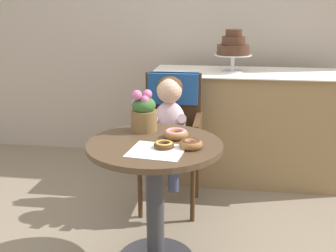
# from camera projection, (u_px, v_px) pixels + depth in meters

# --- Properties ---
(back_wall) EXTENTS (4.80, 0.10, 2.70)m
(back_wall) POSITION_uv_depth(u_px,v_px,m) (189.00, 12.00, 3.73)
(back_wall) COLOR #B2A393
(back_wall) RESTS_ON ground
(cafe_table) EXTENTS (0.72, 0.72, 0.72)m
(cafe_table) POSITION_uv_depth(u_px,v_px,m) (155.00, 180.00, 2.21)
(cafe_table) COLOR #4C3826
(cafe_table) RESTS_ON ground
(wicker_chair) EXTENTS (0.42, 0.45, 0.95)m
(wicker_chair) POSITION_uv_depth(u_px,v_px,m) (172.00, 119.00, 2.90)
(wicker_chair) COLOR #472D19
(wicker_chair) RESTS_ON ground
(seated_child) EXTENTS (0.27, 0.32, 0.73)m
(seated_child) POSITION_uv_depth(u_px,v_px,m) (169.00, 119.00, 2.74)
(seated_child) COLOR silver
(seated_child) RESTS_ON ground
(paper_napkin) EXTENTS (0.29, 0.28, 0.00)m
(paper_napkin) POSITION_uv_depth(u_px,v_px,m) (157.00, 151.00, 2.03)
(paper_napkin) COLOR white
(paper_napkin) RESTS_ON cafe_table
(donut_front) EXTENTS (0.12, 0.12, 0.05)m
(donut_front) POSITION_uv_depth(u_px,v_px,m) (191.00, 143.00, 2.07)
(donut_front) COLOR #936033
(donut_front) RESTS_ON cafe_table
(donut_mid) EXTENTS (0.11, 0.11, 0.03)m
(donut_mid) POSITION_uv_depth(u_px,v_px,m) (164.00, 145.00, 2.07)
(donut_mid) COLOR #4C2D19
(donut_mid) RESTS_ON cafe_table
(donut_side) EXTENTS (0.14, 0.14, 0.05)m
(donut_side) POSITION_uv_depth(u_px,v_px,m) (176.00, 134.00, 2.22)
(donut_side) COLOR #936033
(donut_side) RESTS_ON cafe_table
(flower_vase) EXTENTS (0.15, 0.15, 0.25)m
(flower_vase) POSITION_uv_depth(u_px,v_px,m) (144.00, 112.00, 2.33)
(flower_vase) COLOR brown
(flower_vase) RESTS_ON cafe_table
(display_counter) EXTENTS (1.56, 0.62, 0.90)m
(display_counter) POSITION_uv_depth(u_px,v_px,m) (247.00, 126.00, 3.39)
(display_counter) COLOR #93754C
(display_counter) RESTS_ON ground
(tiered_cake_stand) EXTENTS (0.30, 0.30, 0.33)m
(tiered_cake_stand) POSITION_uv_depth(u_px,v_px,m) (233.00, 47.00, 3.22)
(tiered_cake_stand) COLOR silver
(tiered_cake_stand) RESTS_ON display_counter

